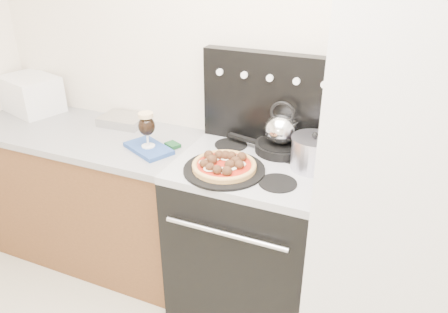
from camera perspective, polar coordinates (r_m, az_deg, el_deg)
The scene contains 16 objects.
room_shell at distance 1.40m, azimuth -11.42°, elevation -3.58°, with size 3.52×3.01×2.52m.
base_cabinet at distance 2.99m, azimuth -16.82°, elevation -5.03°, with size 1.45×0.60×0.86m, color brown.
countertop at distance 2.78m, azimuth -18.03°, elevation 2.88°, with size 1.48×0.63×0.04m, color gray.
stove_body at distance 2.48m, azimuth 3.40°, elevation -10.69°, with size 0.76×0.65×0.88m, color black.
cooktop at distance 2.23m, azimuth 3.71°, elevation -1.27°, with size 0.76×0.65×0.04m, color #ADADB2.
backguard at distance 2.36m, azimuth 6.20°, elevation 7.43°, with size 0.76×0.08×0.50m, color black.
fridge at distance 2.09m, azimuth 21.89°, elevation -3.84°, with size 0.64×0.68×1.90m, color silver.
toaster_oven at distance 3.18m, azimuth -23.86°, elevation 7.49°, with size 0.37×0.28×0.23m, color silver.
foil_sheet at distance 2.79m, azimuth -13.03°, elevation 4.65°, with size 0.27×0.20×0.05m, color silver.
oven_mitt at distance 2.42m, azimuth -9.83°, elevation 1.05°, with size 0.28×0.16×0.02m, color #26468C.
beer_glass at distance 2.38m, azimuth -10.04°, elevation 3.48°, with size 0.09×0.09×0.20m, color black, non-canonical shape.
pizza_pan at distance 2.14m, azimuth 0.02°, elevation -1.71°, with size 0.40×0.40×0.01m, color black.
pizza at distance 2.13m, azimuth 0.02°, elevation -1.03°, with size 0.31×0.31×0.04m, color #C88044, non-canonical shape.
skillet at distance 2.34m, azimuth 7.33°, elevation 1.19°, with size 0.27×0.27×0.05m, color black.
tea_kettle at distance 2.29m, azimuth 7.51°, elevation 3.93°, with size 0.18×0.18×0.20m, color silver, non-canonical shape.
stock_pot at distance 2.18m, azimuth 11.55°, elevation 0.34°, with size 0.21×0.21×0.16m, color silver.
Camera 1 is at (0.72, -0.69, 1.95)m, focal length 35.00 mm.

